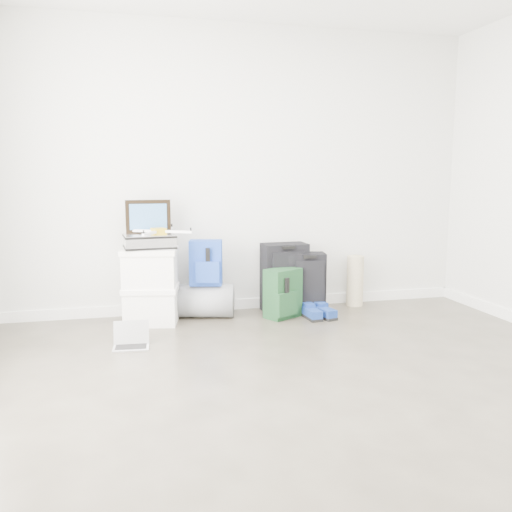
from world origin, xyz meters
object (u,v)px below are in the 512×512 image
object	(u,v)px
carry_on	(306,282)
laptop	(131,341)
boxes_stack	(151,286)
large_suitcase	(285,277)
briefcase	(149,241)
duffel_bag	(206,301)

from	to	relation	value
carry_on	laptop	world-z (taller)	carry_on
boxes_stack	laptop	world-z (taller)	boxes_stack
boxes_stack	large_suitcase	xyz separation A→B (m)	(1.28, 0.14, -0.01)
laptop	boxes_stack	bearing A→B (deg)	78.15
large_suitcase	laptop	xyz separation A→B (m)	(-1.47, -0.79, -0.28)
boxes_stack	briefcase	bearing A→B (deg)	0.00
duffel_bag	large_suitcase	distance (m)	0.79
large_suitcase	carry_on	xyz separation A→B (m)	(0.19, -0.08, -0.04)
duffel_bag	large_suitcase	size ratio (longest dim) A/B	0.77
large_suitcase	boxes_stack	bearing A→B (deg)	-176.50
boxes_stack	duffel_bag	distance (m)	0.54
briefcase	laptop	world-z (taller)	briefcase
carry_on	large_suitcase	bearing A→B (deg)	166.26
boxes_stack	duffel_bag	world-z (taller)	boxes_stack
boxes_stack	large_suitcase	world-z (taller)	boxes_stack
briefcase	laptop	size ratio (longest dim) A/B	1.51
duffel_bag	laptop	xyz separation A→B (m)	(-0.70, -0.74, -0.11)
briefcase	large_suitcase	xyz separation A→B (m)	(1.28, 0.14, -0.41)
boxes_stack	large_suitcase	distance (m)	1.29
large_suitcase	carry_on	bearing A→B (deg)	-25.85
duffel_bag	carry_on	size ratio (longest dim) A/B	0.88
large_suitcase	laptop	size ratio (longest dim) A/B	2.32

